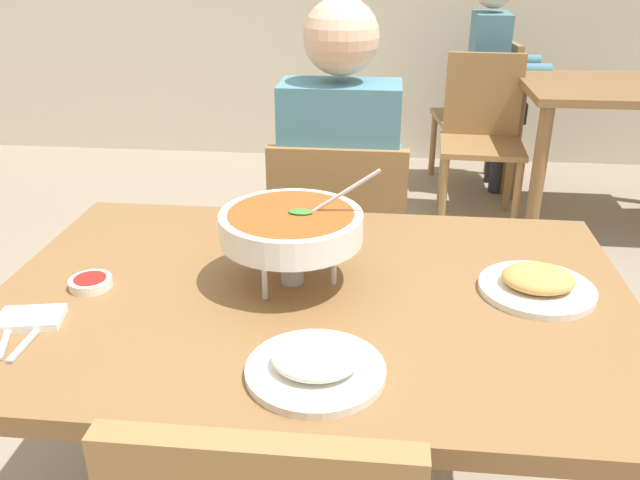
{
  "coord_description": "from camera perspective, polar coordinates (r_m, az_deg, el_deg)",
  "views": [
    {
      "loc": [
        0.14,
        -1.2,
        1.45
      ],
      "look_at": [
        0.0,
        0.15,
        0.83
      ],
      "focal_mm": 36.77,
      "sensor_mm": 36.0,
      "label": 1
    }
  ],
  "objects": [
    {
      "name": "napkin_folded",
      "position": [
        1.39,
        -23.88,
        -6.27
      ],
      "size": [
        0.13,
        0.1,
        0.02
      ],
      "primitive_type": "cube",
      "rotation": [
        0.0,
        0.0,
        0.2
      ],
      "color": "white",
      "rests_on": "dining_table_main"
    },
    {
      "name": "rice_plate",
      "position": [
        1.13,
        -0.4,
        -10.77
      ],
      "size": [
        0.24,
        0.24,
        0.06
      ],
      "color": "white",
      "rests_on": "dining_table_main"
    },
    {
      "name": "spoon_utensil",
      "position": [
        1.34,
        -23.72,
        -7.6
      ],
      "size": [
        0.01,
        0.17,
        0.01
      ],
      "primitive_type": "cube",
      "rotation": [
        0.0,
        0.0,
        0.01
      ],
      "color": "silver",
      "rests_on": "dining_table_main"
    },
    {
      "name": "chair_bg_right",
      "position": [
        3.76,
        13.9,
        9.41
      ],
      "size": [
        0.46,
        0.46,
        0.9
      ],
      "color": "olive",
      "rests_on": "ground_plane"
    },
    {
      "name": "diner_main",
      "position": [
        2.1,
        1.76,
        5.01
      ],
      "size": [
        0.4,
        0.45,
        1.31
      ],
      "color": "#2D2D38",
      "rests_on": "ground_plane"
    },
    {
      "name": "patron_bg_left",
      "position": [
        4.21,
        14.85,
        14.19
      ],
      "size": [
        0.45,
        0.4,
        1.31
      ],
      "color": "#2D2D38",
      "rests_on": "ground_plane"
    },
    {
      "name": "chair_diner_main",
      "position": [
        2.16,
        1.62,
        -1.19
      ],
      "size": [
        0.44,
        0.44,
        0.9
      ],
      "color": "olive",
      "rests_on": "ground_plane"
    },
    {
      "name": "dining_table_far",
      "position": [
        3.83,
        24.51,
        10.15
      ],
      "size": [
        1.0,
        0.8,
        0.78
      ],
      "color": "brown",
      "rests_on": "ground_plane"
    },
    {
      "name": "curry_bowl",
      "position": [
        1.37,
        -2.52,
        1.14
      ],
      "size": [
        0.33,
        0.3,
        0.26
      ],
      "color": "silver",
      "rests_on": "dining_table_main"
    },
    {
      "name": "fork_utensil",
      "position": [
        1.37,
        -25.57,
        -7.37
      ],
      "size": [
        0.07,
        0.16,
        0.01
      ],
      "primitive_type": "cube",
      "rotation": [
        0.0,
        0.0,
        0.36
      ],
      "color": "silver",
      "rests_on": "dining_table_main"
    },
    {
      "name": "appetizer_plate",
      "position": [
        1.44,
        18.39,
        -3.63
      ],
      "size": [
        0.24,
        0.24,
        0.06
      ],
      "color": "white",
      "rests_on": "dining_table_main"
    },
    {
      "name": "chair_bg_left",
      "position": [
        4.3,
        14.34,
        11.23
      ],
      "size": [
        0.49,
        0.49,
        0.9
      ],
      "color": "olive",
      "rests_on": "ground_plane"
    },
    {
      "name": "sauce_dish",
      "position": [
        1.48,
        -19.34,
        -3.5
      ],
      "size": [
        0.09,
        0.09,
        0.02
      ],
      "color": "white",
      "rests_on": "dining_table_main"
    },
    {
      "name": "dining_table_main",
      "position": [
        1.44,
        -0.63,
        -8.26
      ],
      "size": [
        1.34,
        0.9,
        0.78
      ],
      "color": "brown",
      "rests_on": "ground_plane"
    }
  ]
}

